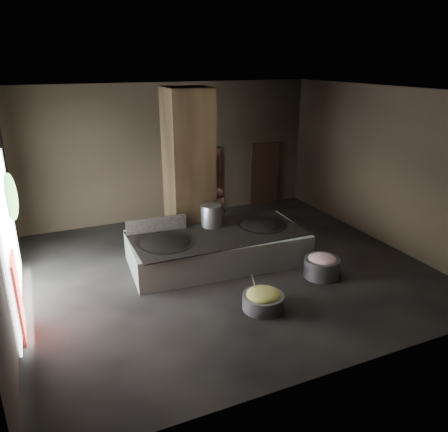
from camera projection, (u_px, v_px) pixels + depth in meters
name	position (u px, v px, depth m)	size (l,w,h in m)	color
floor	(226.00, 269.00, 11.54)	(10.00, 9.00, 0.10)	black
ceiling	(226.00, 89.00, 9.97)	(10.00, 9.00, 0.10)	black
back_wall	(171.00, 152.00, 14.67)	(10.00, 0.10, 4.50)	black
front_wall	(344.00, 258.00, 6.84)	(10.00, 0.10, 4.50)	black
right_wall	(384.00, 166.00, 12.67)	(0.10, 9.00, 4.50)	black
pillar	(189.00, 170.00, 12.27)	(1.20, 1.20, 4.50)	black
hearth_platform	(218.00, 247.00, 11.75)	(4.64, 2.22, 0.81)	#A8B7A5
platform_cap	(218.00, 233.00, 11.61)	(4.54, 2.18, 0.03)	black
wok_left	(166.00, 245.00, 11.04)	(1.46, 1.46, 0.40)	black
wok_left_rim	(166.00, 243.00, 11.02)	(1.49, 1.49, 0.05)	black
wok_right	(261.00, 228.00, 12.19)	(1.36, 1.36, 0.38)	black
wok_right_rim	(261.00, 225.00, 12.17)	(1.39, 1.39, 0.05)	black
stock_pot	(211.00, 216.00, 12.00)	(0.57, 0.57, 0.61)	#B6BBBF
splash_guard	(157.00, 224.00, 11.63)	(1.62, 0.06, 0.40)	black
cook	(218.00, 212.00, 13.32)	(0.56, 0.36, 1.54)	#8D5847
veg_basin	(263.00, 302.00, 9.58)	(0.92, 0.92, 0.34)	slate
veg_fill	(263.00, 294.00, 9.52)	(0.75, 0.75, 0.23)	#82AA52
ladle	(254.00, 285.00, 9.52)	(0.03, 0.03, 0.72)	#B6BBBF
meat_basin	(322.00, 267.00, 10.98)	(0.89, 0.89, 0.49)	slate
meat_fill	(322.00, 260.00, 10.92)	(0.74, 0.74, 0.28)	#DA8386
doorway_near	(206.00, 182.00, 15.43)	(1.18, 0.08, 2.38)	black
doorway_near_glow	(201.00, 186.00, 15.12)	(0.81, 0.04, 1.91)	#8C6647
doorway_far	(265.00, 175.00, 16.34)	(1.18, 0.08, 2.38)	black
doorway_far_glow	(268.00, 174.00, 16.58)	(0.87, 0.04, 2.05)	#8C6647
left_opening	(10.00, 238.00, 9.27)	(0.04, 4.20, 3.10)	white
pavilion_sliver	(19.00, 297.00, 8.43)	(0.05, 0.90, 1.70)	maroon
tree_silhouette	(11.00, 197.00, 10.05)	(0.28, 1.10, 1.10)	#194714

